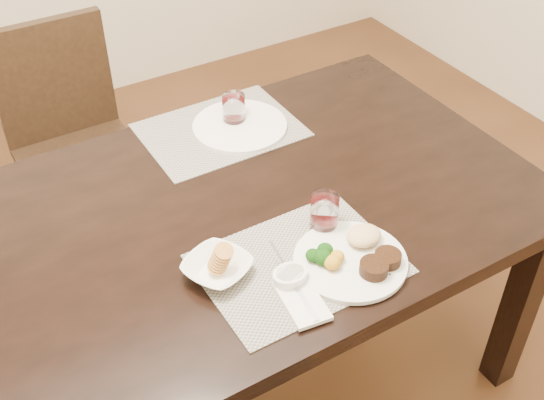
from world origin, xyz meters
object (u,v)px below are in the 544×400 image
dinner_plate (356,257)px  cracker_bowl (217,267)px  far_plate (240,126)px  wine_glass_near (324,214)px  chair_far (71,134)px  steak_knife (376,264)px

dinner_plate → cracker_bowl: bearing=138.8°
dinner_plate → far_plate: (0.04, 0.64, -0.01)m
wine_glass_near → chair_far: bearing=106.7°
chair_far → far_plate: size_ratio=3.14×
dinner_plate → wine_glass_near: bearing=71.3°
chair_far → far_plate: chair_far is taller
chair_far → wine_glass_near: size_ratio=9.20×
chair_far → steak_knife: size_ratio=4.10×
cracker_bowl → far_plate: cracker_bowl is taller
steak_knife → wine_glass_near: 0.18m
chair_far → dinner_plate: chair_far is taller
chair_far → far_plate: bearing=-58.8°
steak_knife → cracker_bowl: bearing=137.3°
cracker_bowl → far_plate: (0.34, 0.51, -0.01)m
wine_glass_near → far_plate: 0.51m
dinner_plate → far_plate: dinner_plate is taller
chair_far → wine_glass_near: bearing=-73.3°
wine_glass_near → steak_knife: bearing=-79.9°
steak_knife → far_plate: far_plate is taller
dinner_plate → far_plate: bearing=69.2°
chair_far → cracker_bowl: chair_far is taller
dinner_plate → steak_knife: 0.05m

